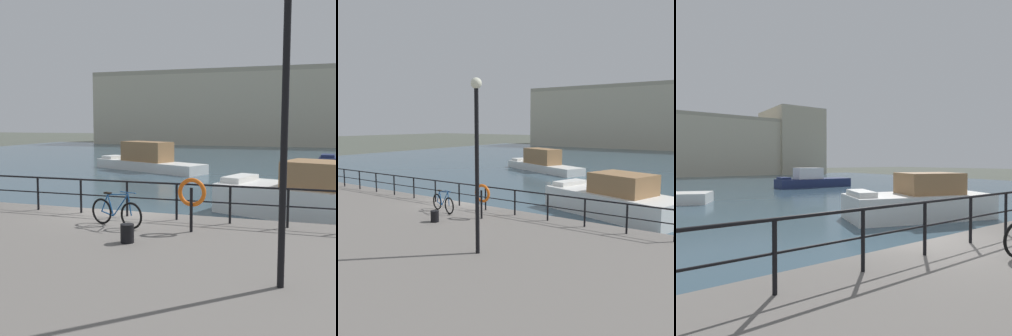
{
  "view_description": "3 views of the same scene",
  "coord_description": "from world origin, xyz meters",
  "views": [
    {
      "loc": [
        5.79,
        -12.86,
        3.77
      ],
      "look_at": [
        -0.8,
        7.11,
        1.58
      ],
      "focal_mm": 47.58,
      "sensor_mm": 36.0,
      "label": 1
    },
    {
      "loc": [
        12.19,
        -13.55,
        4.75
      ],
      "look_at": [
        -0.67,
        4.68,
        2.11
      ],
      "focal_mm": 40.31,
      "sensor_mm": 36.0,
      "label": 2
    },
    {
      "loc": [
        -5.69,
        -4.67,
        2.79
      ],
      "look_at": [
        1.14,
        5.28,
        2.55
      ],
      "focal_mm": 31.78,
      "sensor_mm": 36.0,
      "label": 3
    }
  ],
  "objects": [
    {
      "name": "ground_plane",
      "position": [
        0.0,
        0.0,
        0.0
      ],
      "size": [
        240.0,
        240.0,
        0.0
      ],
      "primitive_type": "plane",
      "color": "#4C5147"
    },
    {
      "name": "water_basin",
      "position": [
        0.0,
        30.2,
        0.01
      ],
      "size": [
        80.0,
        60.0,
        0.01
      ],
      "primitive_type": "cube",
      "color": "#385160",
      "rests_on": "ground_plane"
    },
    {
      "name": "harbor_building",
      "position": [
        5.19,
        62.49,
        6.08
      ],
      "size": [
        60.33,
        15.48,
        15.18
      ],
      "color": "#C1B79E",
      "rests_on": "ground_plane"
    },
    {
      "name": "moored_green_narrowboat",
      "position": [
        10.1,
        24.7,
        0.75
      ],
      "size": [
        8.43,
        3.05,
        2.14
      ],
      "rotation": [
        0.0,
        0.0,
        3.08
      ],
      "color": "navy",
      "rests_on": "water_basin"
    },
    {
      "name": "moored_red_daysailer",
      "position": [
        5.71,
        5.3,
        0.85
      ],
      "size": [
        7.65,
        4.85,
        2.24
      ],
      "rotation": [
        0.0,
        0.0,
        2.83
      ],
      "color": "white",
      "rests_on": "water_basin"
    },
    {
      "name": "quay_railing",
      "position": [
        -1.83,
        -0.75,
        1.68
      ],
      "size": [
        23.41,
        0.07,
        1.08
      ],
      "color": "black",
      "rests_on": "quay_promenade"
    }
  ]
}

